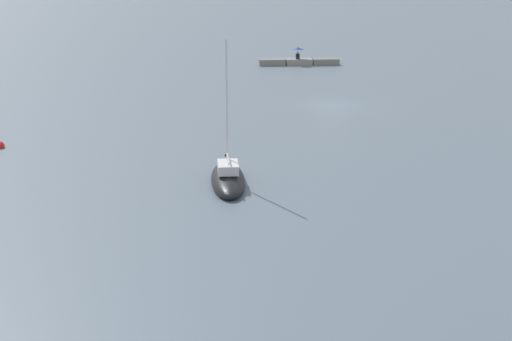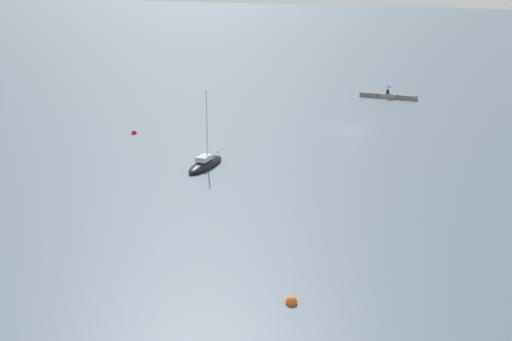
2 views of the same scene
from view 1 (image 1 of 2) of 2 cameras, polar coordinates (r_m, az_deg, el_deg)
name	(u,v)px [view 1 (image 1 of 2)]	position (r m, az deg, el deg)	size (l,w,h in m)	color
ground_plane	(331,105)	(61.97, 5.55, 4.80)	(500.00, 500.00, 0.00)	slate
seawall_pier	(299,62)	(83.06, 3.16, 7.95)	(8.45, 1.43, 0.66)	slate
person_seated_dark_left	(298,56)	(82.97, 3.08, 8.35)	(0.41, 0.61, 0.73)	#1E2333
umbrella_open_navy	(298,48)	(82.76, 3.09, 8.92)	(1.19, 1.19, 1.26)	black
sailboat_black_mid	(228,179)	(40.95, -2.07, -0.59)	(1.83, 6.24, 7.83)	black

